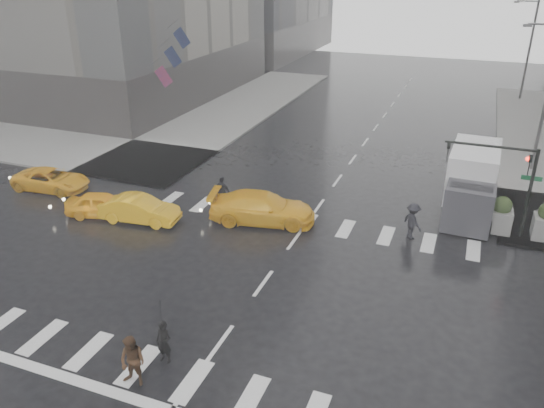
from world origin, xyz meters
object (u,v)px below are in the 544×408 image
at_px(taxi_front, 102,205).
at_px(box_truck, 472,181).
at_px(traffic_signal_pole, 509,173).
at_px(taxi_mid, 140,209).
at_px(pedestrian_brown, 133,361).

relative_size(taxi_front, box_truck, 0.59).
relative_size(traffic_signal_pole, box_truck, 0.72).
bearing_deg(box_truck, traffic_signal_pole, -53.12).
bearing_deg(taxi_front, taxi_mid, -103.36).
relative_size(traffic_signal_pole, taxi_front, 1.22).
bearing_deg(pedestrian_brown, taxi_mid, 123.08).
xyz_separation_m(traffic_signal_pole, taxi_front, (-19.14, -5.10, -2.59)).
height_order(traffic_signal_pole, taxi_mid, traffic_signal_pole).
bearing_deg(taxi_mid, pedestrian_brown, -153.76).
bearing_deg(taxi_front, box_truck, -84.90).
relative_size(pedestrian_brown, taxi_front, 0.48).
bearing_deg(box_truck, taxi_front, -155.37).
bearing_deg(pedestrian_brown, box_truck, 61.74).
distance_m(taxi_front, box_truck, 19.11).
distance_m(taxi_mid, box_truck, 17.07).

